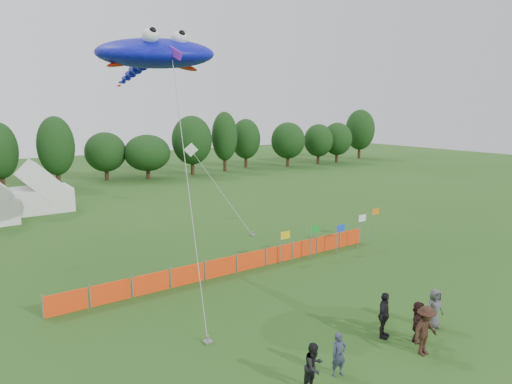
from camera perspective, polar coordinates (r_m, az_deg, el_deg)
ground at (r=18.58m, az=11.27°, el=-18.87°), size 160.00×160.00×0.00m
treeline at (r=57.77m, az=-21.38°, el=4.96°), size 104.57×8.78×8.36m
tent_right at (r=44.58m, az=-25.24°, el=0.02°), size 4.81×3.85×3.40m
barrier_fence at (r=25.70m, az=-2.49°, el=-8.94°), size 19.90×0.06×1.00m
flag_row at (r=29.40m, az=9.99°, el=-4.78°), size 8.73×0.72×2.24m
spectator_a at (r=16.73m, az=10.31°, el=-19.35°), size 0.62×0.47×1.55m
spectator_b at (r=15.87m, az=7.24°, el=-20.86°), size 0.88×0.74×1.63m
spectator_c at (r=18.67m, az=20.42°, el=-15.93°), size 1.23×0.71×1.89m
spectator_d at (r=19.41m, az=15.70°, el=-14.61°), size 1.19×0.92×1.88m
spectator_e at (r=20.90m, az=21.40°, el=-13.39°), size 0.90×0.67×1.68m
spectator_f at (r=19.63m, az=19.62°, el=-14.98°), size 1.57×1.01×1.62m
stingray_kite at (r=24.41m, az=-12.78°, el=16.39°), size 7.11×15.32×12.73m
small_kite_white at (r=37.97m, az=-6.32°, el=2.75°), size 1.24×9.97×6.07m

